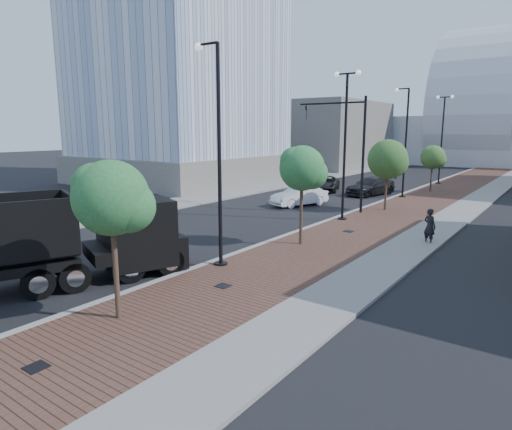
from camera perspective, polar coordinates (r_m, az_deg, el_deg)
The scene contains 24 objects.
sidewalk at distance 45.07m, azimuth 24.20°, elevation 2.69°, with size 7.00×140.00×0.12m, color #4C2D23.
concrete_strip at distance 44.61m, azimuth 27.59°, elevation 2.34°, with size 2.40×140.00×0.13m, color slate.
curb at distance 45.89m, azimuth 19.93°, elevation 3.14°, with size 0.30×140.00×0.14m, color gray.
west_sidewalk at distance 50.98m, azimuth 5.75°, elevation 4.44°, with size 4.00×140.00×0.12m, color slate.
dump_truck at distance 17.95m, azimuth -25.38°, elevation -4.01°, with size 7.42×13.36×3.49m.
white_sedan at distance 34.20m, azimuth 5.60°, elevation 2.45°, with size 1.60×4.59×1.51m, color white.
dark_car_mid at distance 43.01m, azimuth 8.94°, elevation 4.04°, with size 2.34×5.08×1.41m, color black.
dark_car_far at distance 41.06m, azimuth 14.56°, elevation 3.61°, with size 2.20×5.42×1.57m, color black.
pedestrian at distance 24.12m, azimuth 21.49°, elevation -1.40°, with size 0.68×0.45×1.87m, color black.
streetlight_1 at distance 18.32m, azimuth -5.01°, elevation 6.42°, with size 1.44×0.56×9.21m.
streetlight_2 at distance 28.41m, azimuth 11.39°, elevation 8.80°, with size 1.72×0.56×9.28m.
streetlight_3 at distance 39.68m, azimuth 18.56°, elevation 8.31°, with size 1.44×0.56×9.21m.
streetlight_4 at distance 51.20m, azimuth 22.84°, elevation 9.02°, with size 1.72×0.56×9.28m.
traffic_mast at distance 31.51m, azimuth 12.21°, elevation 9.26°, with size 5.09×0.20×8.00m.
tree_0 at distance 13.49m, azimuth -17.97°, elevation 2.04°, with size 2.29×2.23×4.94m.
tree_1 at distance 21.79m, azimuth 6.09°, elevation 5.98°, with size 2.29×2.22×5.04m.
tree_2 at distance 32.73m, azimuth 16.70°, elevation 6.87°, with size 2.80×2.80×5.13m.
tree_3 at distance 44.24m, azimuth 21.90°, elevation 6.92°, with size 2.27×2.20×4.39m.
tower_podium at distance 51.27m, azimuth -9.60°, elevation 6.00°, with size 19.00×19.00×3.00m, color #67645D.
convention_center at distance 89.97m, azimuth 27.13°, elevation 9.90°, with size 50.00×30.00×50.00m.
commercial_block_nw at distance 71.58m, azimuth 9.12°, elevation 10.18°, with size 14.00×20.00×10.00m, color slate.
utility_cover_0 at distance 12.48m, azimuth -26.49°, elevation -17.14°, with size 0.50×0.50×0.02m, color black.
utility_cover_1 at distance 16.50m, azimuth -4.27°, elevation -9.09°, with size 0.50×0.50×0.02m, color black.
utility_cover_2 at distance 25.55m, azimuth 11.85°, elevation -2.06°, with size 0.50×0.50×0.02m, color black.
Camera 1 is at (12.45, -3.80, 5.77)m, focal length 31.00 mm.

